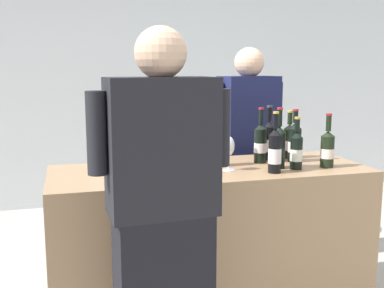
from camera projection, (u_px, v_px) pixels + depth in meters
wall_back at (140, 77)px, 5.08m from camera, size 8.00×0.10×2.80m
counter at (210, 243)px, 2.76m from camera, size 1.85×0.68×0.92m
wine_bottle_0 at (279, 145)px, 2.67m from camera, size 0.07×0.07×0.36m
wine_bottle_1 at (295, 142)px, 2.87m from camera, size 0.08×0.08×0.33m
wine_bottle_2 at (289, 141)px, 2.98m from camera, size 0.08×0.08×0.31m
wine_bottle_3 at (296, 150)px, 2.66m from camera, size 0.07×0.07×0.30m
wine_bottle_4 at (269, 140)px, 2.91m from camera, size 0.07×0.07×0.35m
wine_bottle_5 at (275, 151)px, 2.56m from camera, size 0.07×0.07×0.34m
wine_bottle_6 at (260, 143)px, 2.83m from camera, size 0.08×0.08×0.34m
wine_bottle_7 at (162, 159)px, 2.39m from camera, size 0.08×0.08×0.32m
wine_bottle_8 at (327, 149)px, 2.71m from camera, size 0.08×0.08×0.32m
wine_bottle_9 at (220, 145)px, 2.74m from camera, size 0.08×0.08×0.32m
wine_glass at (229, 148)px, 2.62m from camera, size 0.08×0.08×0.20m
ice_bucket at (109, 150)px, 2.58m from camera, size 0.19×0.19×0.24m
person_server at (247, 162)px, 3.42m from camera, size 0.57×0.29×1.65m
person_guest at (163, 232)px, 1.95m from camera, size 0.60×0.27×1.67m
potted_shrub at (243, 141)px, 3.93m from camera, size 0.52×0.59×1.34m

